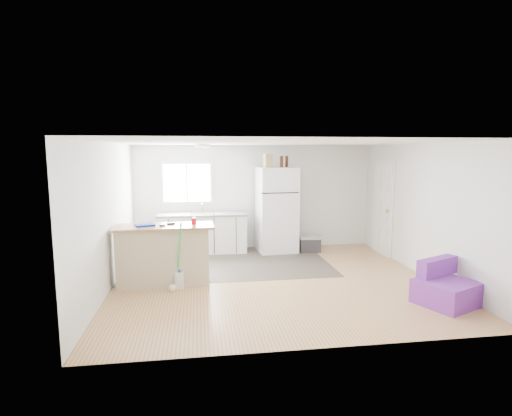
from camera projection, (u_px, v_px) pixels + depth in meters
The scene contains 19 objects.
room at pixel (275, 213), 6.86m from camera, with size 5.51×5.01×2.41m.
vinyl_zone at pixel (228, 263), 8.15m from camera, with size 4.05×2.50×0.00m, color #332D26.
window at pixel (187, 183), 9.03m from camera, with size 1.18×0.06×0.98m.
interior_door at pixel (383, 208), 8.79m from camera, with size 0.11×0.92×2.10m.
ceiling_fixture at pixel (202, 146), 7.71m from camera, with size 0.30×0.30×0.07m, color white.
kitchen_cabinets at pixel (203, 233), 8.94m from camera, with size 1.99×0.63×1.16m.
peninsula at pixel (164, 254), 6.78m from camera, with size 1.67×0.67×1.02m.
refrigerator at pixel (276, 210), 9.01m from camera, with size 0.89×0.85×1.91m.
cooler at pixel (310, 244), 9.04m from camera, with size 0.51×0.37×0.36m.
purple_seat at pixel (445, 288), 5.93m from camera, with size 0.99×0.99×0.63m.
cleaner_jug at pixel (180, 280), 6.61m from camera, with size 0.15×0.12×0.32m.
mop at pixel (175, 277), 6.48m from camera, with size 0.25×0.32×1.15m.
red_cup at pixel (194, 221), 6.79m from camera, with size 0.08×0.08×0.12m, color red.
blue_tray at pixel (145, 225), 6.64m from camera, with size 0.30×0.22×0.04m, color #122BB0.
tool_a at pixel (171, 224), 6.80m from camera, with size 0.14×0.05×0.03m, color black.
tool_b at pixel (163, 226), 6.63m from camera, with size 0.10×0.04×0.03m, color black.
cardboard_box at pixel (268, 161), 8.77m from camera, with size 0.20×0.10×0.30m, color tan.
bottle_left at pixel (282, 162), 8.79m from camera, with size 0.07×0.07×0.25m, color #361509.
bottle_right at pixel (287, 162), 8.90m from camera, with size 0.07×0.07×0.25m, color #361509.
Camera 1 is at (-1.29, -6.67, 2.24)m, focal length 28.00 mm.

